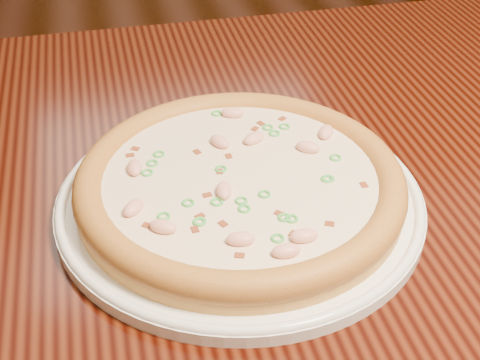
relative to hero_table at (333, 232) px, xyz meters
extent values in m
plane|color=black|center=(0.26, 0.47, -0.65)|extent=(9.00, 9.00, 0.00)
cube|color=black|center=(0.00, 0.00, 0.08)|extent=(1.20, 0.80, 0.04)
cylinder|color=white|center=(-0.12, -0.05, 0.10)|extent=(0.35, 0.35, 0.01)
torus|color=white|center=(-0.12, -0.05, 0.11)|extent=(0.35, 0.35, 0.01)
cylinder|color=gold|center=(-0.12, -0.05, 0.12)|extent=(0.31, 0.31, 0.02)
torus|color=#BE8233|center=(-0.12, -0.05, 0.13)|extent=(0.31, 0.31, 0.03)
cylinder|color=#F8DABD|center=(-0.12, -0.05, 0.13)|extent=(0.26, 0.26, 0.00)
ellipsoid|color=#F2B29E|center=(-0.10, 0.06, 0.14)|extent=(0.03, 0.02, 0.01)
ellipsoid|color=#F2B29E|center=(-0.09, -0.15, 0.14)|extent=(0.02, 0.01, 0.01)
ellipsoid|color=#F2B29E|center=(-0.21, -0.02, 0.14)|extent=(0.02, 0.03, 0.01)
ellipsoid|color=#F2B29E|center=(-0.02, 0.00, 0.14)|extent=(0.02, 0.03, 0.01)
ellipsoid|color=#F2B29E|center=(-0.14, -0.07, 0.14)|extent=(0.02, 0.03, 0.01)
ellipsoid|color=#F2B29E|center=(-0.14, -0.14, 0.14)|extent=(0.03, 0.02, 0.01)
ellipsoid|color=#F2B29E|center=(-0.09, 0.00, 0.14)|extent=(0.03, 0.02, 0.01)
ellipsoid|color=#F2B29E|center=(-0.20, -0.11, 0.14)|extent=(0.03, 0.02, 0.01)
ellipsoid|color=#F2B29E|center=(-0.05, -0.02, 0.14)|extent=(0.03, 0.02, 0.01)
ellipsoid|color=#F2B29E|center=(-0.13, 0.01, 0.14)|extent=(0.02, 0.03, 0.01)
ellipsoid|color=#F2B29E|center=(-0.11, -0.16, 0.14)|extent=(0.02, 0.01, 0.01)
ellipsoid|color=#F2B29E|center=(-0.22, -0.08, 0.14)|extent=(0.03, 0.03, 0.01)
cube|color=maroon|center=(-0.14, -0.04, 0.13)|extent=(0.01, 0.01, 0.00)
cube|color=maroon|center=(-0.05, 0.04, 0.13)|extent=(0.01, 0.01, 0.00)
cube|color=maroon|center=(-0.21, 0.02, 0.13)|extent=(0.01, 0.01, 0.00)
cube|color=maroon|center=(-0.21, -0.10, 0.13)|extent=(0.01, 0.01, 0.00)
cube|color=maroon|center=(-0.10, -0.11, 0.13)|extent=(0.01, 0.01, 0.00)
cube|color=maroon|center=(-0.15, -0.12, 0.13)|extent=(0.01, 0.01, 0.00)
cube|color=maroon|center=(-0.16, -0.07, 0.13)|extent=(0.01, 0.01, 0.00)
cube|color=maroon|center=(-0.08, 0.04, 0.13)|extent=(0.01, 0.01, 0.00)
cube|color=maroon|center=(-0.10, -0.14, 0.13)|extent=(0.01, 0.01, 0.00)
cube|color=maroon|center=(-0.06, -0.14, 0.13)|extent=(0.01, 0.01, 0.00)
cube|color=maroon|center=(-0.01, -0.09, 0.13)|extent=(0.01, 0.01, 0.00)
cube|color=maroon|center=(-0.09, 0.03, 0.13)|extent=(0.01, 0.01, 0.00)
cube|color=maroon|center=(-0.12, -0.02, 0.13)|extent=(0.01, 0.01, 0.00)
cube|color=maroon|center=(-0.17, -0.10, 0.13)|extent=(0.01, 0.01, 0.00)
cube|color=maroon|center=(-0.15, 0.00, 0.13)|extent=(0.01, 0.01, 0.00)
cube|color=maroon|center=(-0.17, -0.12, 0.13)|extent=(0.01, 0.01, 0.00)
cube|color=maroon|center=(-0.14, -0.16, 0.13)|extent=(0.01, 0.01, 0.00)
cube|color=maroon|center=(-0.22, 0.01, 0.13)|extent=(0.01, 0.01, 0.00)
torus|color=green|center=(-0.13, -0.09, 0.13)|extent=(0.01, 0.01, 0.00)
torus|color=green|center=(-0.06, 0.02, 0.13)|extent=(0.01, 0.01, 0.00)
torus|color=green|center=(-0.17, -0.08, 0.13)|extent=(0.01, 0.01, 0.00)
torus|color=green|center=(-0.19, 0.00, 0.13)|extent=(0.02, 0.02, 0.00)
torus|color=green|center=(-0.12, 0.07, 0.13)|extent=(0.01, 0.01, 0.00)
torus|color=green|center=(-0.04, -0.07, 0.13)|extent=(0.02, 0.02, 0.00)
torus|color=green|center=(-0.02, -0.04, 0.13)|extent=(0.02, 0.02, 0.00)
torus|color=green|center=(-0.07, 0.03, 0.13)|extent=(0.02, 0.02, 0.00)
torus|color=green|center=(-0.07, 0.01, 0.13)|extent=(0.02, 0.02, 0.00)
torus|color=green|center=(-0.20, -0.01, 0.13)|extent=(0.02, 0.02, 0.00)
torus|color=green|center=(-0.17, -0.11, 0.13)|extent=(0.02, 0.02, 0.00)
torus|color=green|center=(-0.20, -0.09, 0.13)|extent=(0.02, 0.02, 0.00)
torus|color=green|center=(-0.10, -0.12, 0.13)|extent=(0.02, 0.02, 0.00)
torus|color=green|center=(-0.14, -0.04, 0.13)|extent=(0.02, 0.02, 0.00)
torus|color=green|center=(-0.09, -0.12, 0.13)|extent=(0.02, 0.02, 0.00)
torus|color=green|center=(-0.11, -0.14, 0.13)|extent=(0.01, 0.01, 0.00)
torus|color=green|center=(-0.11, -0.08, 0.13)|extent=(0.02, 0.02, 0.00)
torus|color=green|center=(-0.15, -0.09, 0.13)|extent=(0.02, 0.02, 0.00)
torus|color=green|center=(-0.20, -0.03, 0.13)|extent=(0.02, 0.02, 0.00)
torus|color=green|center=(-0.04, -0.07, 0.13)|extent=(0.01, 0.01, 0.00)
torus|color=green|center=(-0.13, -0.10, 0.13)|extent=(0.02, 0.02, 0.00)
torus|color=green|center=(-0.17, -0.11, 0.13)|extent=(0.02, 0.02, 0.00)
camera|label=1|loc=(-0.23, -0.54, 0.50)|focal=50.00mm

